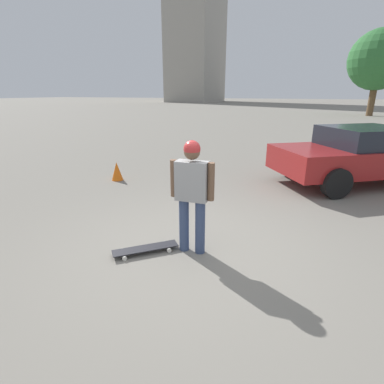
# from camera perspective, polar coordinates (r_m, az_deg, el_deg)

# --- Properties ---
(ground_plane) EXTENTS (220.00, 220.00, 0.00)m
(ground_plane) POSITION_cam_1_polar(r_m,az_deg,el_deg) (4.37, -0.00, -11.11)
(ground_plane) COLOR gray
(person) EXTENTS (0.22, 0.61, 1.58)m
(person) POSITION_cam_1_polar(r_m,az_deg,el_deg) (3.99, -0.00, 0.70)
(person) COLOR #38476B
(person) RESTS_ON ground_plane
(skateboard) EXTENTS (0.77, 0.81, 0.07)m
(skateboard) POSITION_cam_1_polar(r_m,az_deg,el_deg) (4.34, -8.84, -10.60)
(skateboard) COLOR #232328
(skateboard) RESTS_ON ground_plane
(car_parked_near) EXTENTS (3.76, 4.32, 1.37)m
(car_parked_near) POSITION_cam_1_polar(r_m,az_deg,el_deg) (8.39, 29.39, 6.28)
(car_parked_near) COLOR maroon
(car_parked_near) RESTS_ON ground_plane
(building_block_distant) EXTENTS (15.54, 9.52, 37.05)m
(building_block_distant) POSITION_cam_1_polar(r_m,az_deg,el_deg) (76.99, 0.89, 30.75)
(building_block_distant) COLOR #9E998E
(building_block_distant) RESTS_ON ground_plane
(tree_distant) EXTENTS (5.32, 5.32, 7.62)m
(tree_distant) POSITION_cam_1_polar(r_m,az_deg,el_deg) (34.24, 32.06, 20.53)
(tree_distant) COLOR brown
(tree_distant) RESTS_ON ground_plane
(traffic_cone) EXTENTS (0.29, 0.29, 0.47)m
(traffic_cone) POSITION_cam_1_polar(r_m,az_deg,el_deg) (7.92, -14.10, 3.87)
(traffic_cone) COLOR orange
(traffic_cone) RESTS_ON ground_plane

